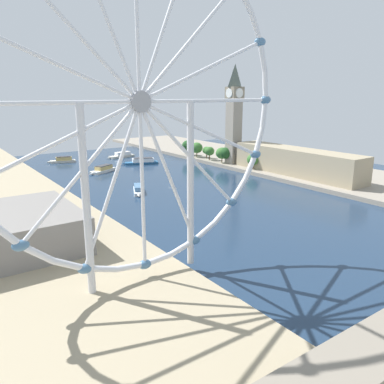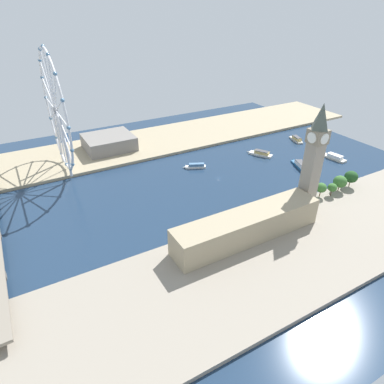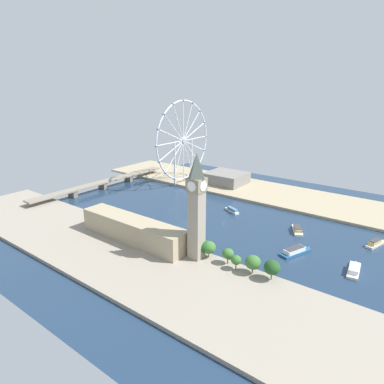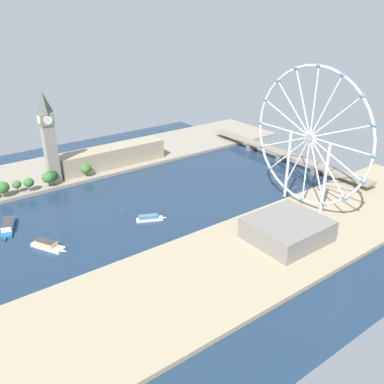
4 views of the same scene
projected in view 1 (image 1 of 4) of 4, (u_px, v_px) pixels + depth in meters
ground_plane at (170, 184)px, 277.96m from camera, size 399.79×399.79×0.00m
riverbank_left at (281, 166)px, 341.43m from camera, size 90.00×520.00×3.00m
clock_tower at (234, 113)px, 333.74m from camera, size 12.88×12.88×84.47m
parliament_block at (296, 161)px, 295.95m from camera, size 22.00×111.65×19.77m
tree_row_embankment at (212, 151)px, 357.39m from camera, size 13.17×102.28×14.78m
ferris_wheel at (140, 104)px, 118.01m from camera, size 112.28×3.20×113.46m
riverside_hall at (17, 229)px, 155.48m from camera, size 46.03×51.86×15.02m
tour_boat_0 at (122, 155)px, 395.10m from camera, size 31.48×11.45×5.34m
tour_boat_1 at (63, 160)px, 365.04m from camera, size 27.02×12.33×5.74m
tour_boat_2 at (138, 190)px, 254.23m from camera, size 13.31×23.57×4.81m
tour_boat_3 at (142, 161)px, 357.37m from camera, size 34.53×18.30×5.72m
tour_boat_4 at (103, 169)px, 320.40m from camera, size 28.25×18.76×5.64m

